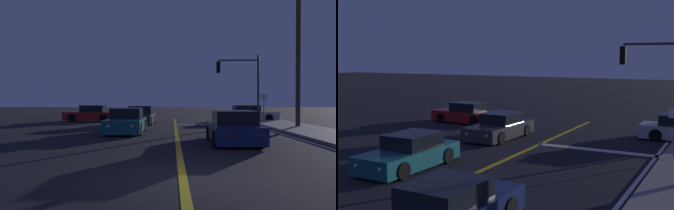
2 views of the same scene
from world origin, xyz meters
The scene contains 7 objects.
lane_line_center centered at (0.00, 9.50, 0.01)m, with size 0.20×32.31×0.01m, color gold.
stop_bar centered at (2.89, 17.51, 0.01)m, with size 5.78×0.50×0.01m, color silver.
car_parked_curb_charcoal centered at (-2.53, 18.05, 0.58)m, with size 2.13×4.48×1.34m.
car_far_approaching_red centered at (-7.07, 21.60, 0.58)m, with size 4.34×1.97×1.34m.
car_following_oncoming_teal centered at (-2.70, 11.03, 0.58)m, with size 1.95×4.37×1.34m.
car_side_waiting_navy centered at (2.31, 6.68, 0.58)m, with size 2.05×4.36×1.34m.
traffic_signal_near_right centered at (5.35, 19.81, 3.53)m, with size 3.39×0.28×5.32m.
Camera 2 is at (8.32, -1.72, 4.36)m, focal length 45.96 mm.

